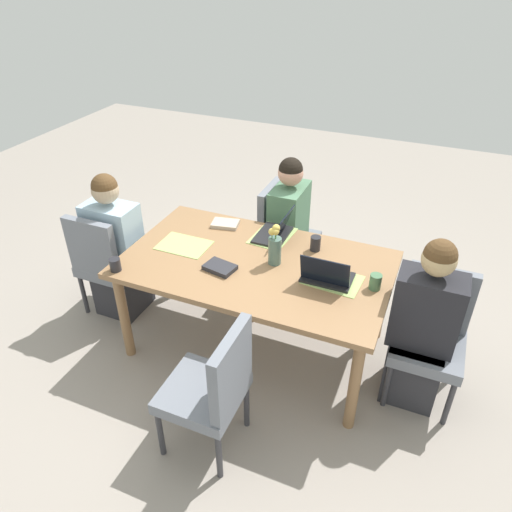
% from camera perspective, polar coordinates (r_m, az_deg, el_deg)
% --- Properties ---
extents(ground_plane, '(10.00, 10.00, 0.00)m').
position_cam_1_polar(ground_plane, '(3.73, 0.00, -10.37)').
color(ground_plane, gray).
extents(dining_table, '(1.81, 1.06, 0.75)m').
position_cam_1_polar(dining_table, '(3.31, 0.00, -1.86)').
color(dining_table, olive).
rests_on(dining_table, ground_plane).
extents(chair_head_right_left_near, '(0.44, 0.44, 0.90)m').
position_cam_1_polar(chair_head_right_left_near, '(3.93, -17.40, -0.41)').
color(chair_head_right_left_near, slate).
rests_on(chair_head_right_left_near, ground_plane).
extents(person_head_right_left_near, '(0.40, 0.36, 1.19)m').
position_cam_1_polar(person_head_right_left_near, '(3.93, -16.13, 0.29)').
color(person_head_right_left_near, '#2D2D33').
rests_on(person_head_right_left_near, ground_plane).
extents(chair_near_left_mid, '(0.44, 0.44, 0.90)m').
position_cam_1_polar(chair_near_left_mid, '(4.12, 3.11, 2.93)').
color(chair_near_left_mid, slate).
rests_on(chair_near_left_mid, ground_plane).
extents(person_near_left_mid, '(0.36, 0.40, 1.19)m').
position_cam_1_polar(person_near_left_mid, '(4.04, 3.82, 2.66)').
color(person_near_left_mid, '#2D2D33').
rests_on(person_near_left_mid, ground_plane).
extents(chair_head_left_left_far, '(0.44, 0.44, 0.90)m').
position_cam_1_polar(chair_head_left_left_far, '(3.30, 20.06, -8.26)').
color(chair_head_left_left_far, slate).
rests_on(chair_head_left_left_far, ground_plane).
extents(person_head_left_left_far, '(0.40, 0.36, 1.19)m').
position_cam_1_polar(person_head_left_left_far, '(3.22, 18.96, -8.49)').
color(person_head_left_left_far, '#2D2D33').
rests_on(person_head_left_left_far, ground_plane).
extents(chair_far_right_near, '(0.44, 0.44, 0.90)m').
position_cam_1_polar(chair_far_right_near, '(2.79, -5.07, -15.08)').
color(chair_far_right_near, slate).
rests_on(chair_far_right_near, ground_plane).
extents(flower_vase, '(0.09, 0.09, 0.29)m').
position_cam_1_polar(flower_vase, '(3.19, 2.23, 1.09)').
color(flower_vase, '#4C6B60').
rests_on(flower_vase, dining_table).
extents(placemat_head_right_left_near, '(0.36, 0.26, 0.00)m').
position_cam_1_polar(placemat_head_right_left_near, '(3.48, -8.52, 1.29)').
color(placemat_head_right_left_near, '#9EBC66').
rests_on(placemat_head_right_left_near, dining_table).
extents(placemat_near_left_mid, '(0.29, 0.38, 0.00)m').
position_cam_1_polar(placemat_near_left_mid, '(3.56, 1.97, 2.42)').
color(placemat_near_left_mid, '#9EBC66').
rests_on(placemat_near_left_mid, dining_table).
extents(placemat_head_left_left_far, '(0.38, 0.28, 0.00)m').
position_cam_1_polar(placemat_head_left_left_far, '(3.13, 9.04, -2.86)').
color(placemat_head_left_left_far, '#9EBC66').
rests_on(placemat_head_left_left_far, dining_table).
extents(laptop_near_left_mid, '(0.22, 0.32, 0.21)m').
position_cam_1_polar(laptop_near_left_mid, '(3.53, 2.35, 2.90)').
color(laptop_near_left_mid, black).
rests_on(laptop_near_left_mid, dining_table).
extents(laptop_head_left_left_far, '(0.32, 0.22, 0.21)m').
position_cam_1_polar(laptop_head_left_left_far, '(3.09, 8.34, -2.34)').
color(laptop_head_left_left_far, black).
rests_on(laptop_head_left_left_far, dining_table).
extents(coffee_mug_near_left, '(0.07, 0.07, 0.11)m').
position_cam_1_polar(coffee_mug_near_left, '(3.39, 7.05, 1.49)').
color(coffee_mug_near_left, '#232328').
rests_on(coffee_mug_near_left, dining_table).
extents(coffee_mug_near_right, '(0.07, 0.07, 0.09)m').
position_cam_1_polar(coffee_mug_near_right, '(3.29, -16.33, -0.99)').
color(coffee_mug_near_right, '#232328').
rests_on(coffee_mug_near_right, dining_table).
extents(coffee_mug_centre_left, '(0.07, 0.07, 0.10)m').
position_cam_1_polar(coffee_mug_centre_left, '(3.08, 13.95, -2.98)').
color(coffee_mug_centre_left, '#47704C').
rests_on(coffee_mug_centre_left, dining_table).
extents(book_red_cover, '(0.22, 0.18, 0.03)m').
position_cam_1_polar(book_red_cover, '(3.70, -3.66, 3.83)').
color(book_red_cover, '#B2A38E').
rests_on(book_red_cover, dining_table).
extents(book_blue_cover, '(0.22, 0.17, 0.03)m').
position_cam_1_polar(book_blue_cover, '(3.19, -4.30, -1.36)').
color(book_blue_cover, '#28282D').
rests_on(book_blue_cover, dining_table).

